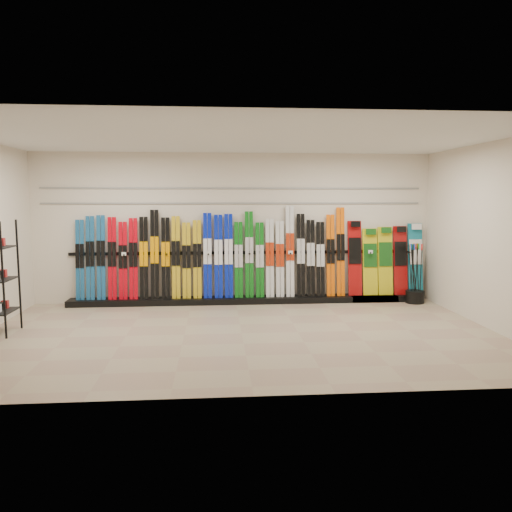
{
  "coord_description": "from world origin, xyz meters",
  "views": [
    {
      "loc": [
        -0.39,
        -7.59,
        2.1
      ],
      "look_at": [
        0.31,
        1.0,
        1.1
      ],
      "focal_mm": 35.0,
      "sensor_mm": 36.0,
      "label": 1
    }
  ],
  "objects": [
    {
      "name": "snowboards",
      "position": [
        3.09,
        2.35,
        0.83
      ],
      "size": [
        1.57,
        0.24,
        1.52
      ],
      "color": "#990C0C",
      "rests_on": "ski_rack_base"
    },
    {
      "name": "slatwall_rail_0",
      "position": [
        0.0,
        2.48,
        2.0
      ],
      "size": [
        7.6,
        0.02,
        0.03
      ],
      "primitive_type": "cube",
      "color": "gray",
      "rests_on": "back_wall"
    },
    {
      "name": "floor",
      "position": [
        0.0,
        0.0,
        0.0
      ],
      "size": [
        8.0,
        8.0,
        0.0
      ],
      "primitive_type": "plane",
      "color": "#9F846E",
      "rests_on": "ground"
    },
    {
      "name": "back_wall",
      "position": [
        0.0,
        2.5,
        1.5
      ],
      "size": [
        8.0,
        0.0,
        8.0
      ],
      "primitive_type": "plane",
      "rotation": [
        1.57,
        0.0,
        0.0
      ],
      "color": "beige",
      "rests_on": "floor"
    },
    {
      "name": "pole_bin",
      "position": [
        3.6,
        2.0,
        0.12
      ],
      "size": [
        0.37,
        0.37,
        0.25
      ],
      "primitive_type": "cylinder",
      "color": "black",
      "rests_on": "floor"
    },
    {
      "name": "right_wall",
      "position": [
        4.0,
        0.0,
        1.5
      ],
      "size": [
        0.0,
        5.0,
        5.0
      ],
      "primitive_type": "plane",
      "rotation": [
        1.57,
        0.0,
        -1.57
      ],
      "color": "beige",
      "rests_on": "floor"
    },
    {
      "name": "skis",
      "position": [
        -0.44,
        2.32,
        0.93
      ],
      "size": [
        5.36,
        0.22,
        1.83
      ],
      "color": "#175183",
      "rests_on": "ski_rack_base"
    },
    {
      "name": "ski_poles",
      "position": [
        3.58,
        2.0,
        0.61
      ],
      "size": [
        0.28,
        0.26,
        1.18
      ],
      "color": "black",
      "rests_on": "pole_bin"
    },
    {
      "name": "slatwall_rail_1",
      "position": [
        0.0,
        2.48,
        2.3
      ],
      "size": [
        7.6,
        0.02,
        0.03
      ],
      "primitive_type": "cube",
      "color": "gray",
      "rests_on": "back_wall"
    },
    {
      "name": "ski_rack_base",
      "position": [
        0.22,
        2.28,
        0.06
      ],
      "size": [
        8.0,
        0.4,
        0.12
      ],
      "primitive_type": "cube",
      "color": "black",
      "rests_on": "floor"
    },
    {
      "name": "ceiling",
      "position": [
        0.0,
        0.0,
        3.0
      ],
      "size": [
        8.0,
        8.0,
        0.0
      ],
      "primitive_type": "plane",
      "rotation": [
        3.14,
        0.0,
        0.0
      ],
      "color": "silver",
      "rests_on": "back_wall"
    }
  ]
}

